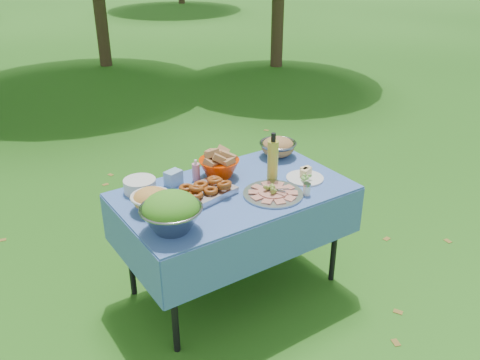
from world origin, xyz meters
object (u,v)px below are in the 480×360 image
Objects in this scene: oil_bottle at (273,157)px; salad_bowl at (171,212)px; plate_stack at (140,185)px; bread_bowl at (219,163)px; pasta_bowl_steel at (278,147)px; charcuterie_platter at (273,189)px; picnic_table at (234,240)px.

salad_bowl is at bearing -166.40° from oil_bottle.
plate_stack is 0.88m from oil_bottle.
bread_bowl is at bearing -9.02° from plate_stack.
bread_bowl is at bearing 37.43° from salad_bowl.
bread_bowl is 0.54m from pasta_bowl_steel.
salad_bowl is 0.87m from oil_bottle.
bread_bowl is at bearing 138.14° from oil_bottle.
plate_stack is 0.54× the size of charcuterie_platter.
pasta_bowl_steel reaches higher than charcuterie_platter.
oil_bottle is (0.13, 0.18, 0.12)m from charcuterie_platter.
salad_bowl is at bearing -178.31° from charcuterie_platter.
pasta_bowl_steel is 0.63m from charcuterie_platter.
salad_bowl is 1.30× the size of pasta_bowl_steel.
picnic_table is 4.46× the size of oil_bottle.
plate_stack is 0.63× the size of oil_bottle.
bread_bowl reaches higher than charcuterie_platter.
salad_bowl is at bearing -158.83° from picnic_table.
oil_bottle is at bearing -21.97° from plate_stack.
charcuterie_platter is (0.13, -0.42, -0.05)m from bread_bowl.
pasta_bowl_steel is (1.12, 0.50, -0.04)m from salad_bowl.
picnic_table is at bearing -153.34° from pasta_bowl_steel.
salad_bowl reaches higher than pasta_bowl_steel.
salad_bowl is 1.26× the size of bread_bowl.
bread_bowl is 0.37m from oil_bottle.
charcuterie_platter is (-0.41, -0.48, -0.03)m from pasta_bowl_steel.
charcuterie_platter is at bearing -37.09° from plate_stack.
oil_bottle is at bearing -41.86° from bread_bowl.
plate_stack is (-0.51, 0.32, 0.42)m from picnic_table.
picnic_table is 5.34× the size of bread_bowl.
bread_bowl reaches higher than pasta_bowl_steel.
charcuterie_platter reaches higher than picnic_table.
charcuterie_platter is at bearing 1.69° from salad_bowl.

